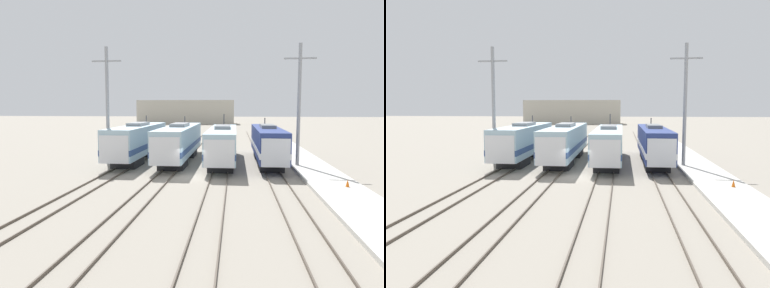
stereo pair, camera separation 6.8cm
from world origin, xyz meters
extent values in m
plane|color=gray|center=(0.00, 0.00, 0.00)|extent=(400.00, 400.00, 0.00)
cube|color=#4C4238|center=(-8.04, 0.00, 0.07)|extent=(0.07, 120.00, 0.15)
cube|color=#4C4238|center=(-6.61, 0.00, 0.07)|extent=(0.07, 120.00, 0.15)
cube|color=#4C4238|center=(-3.16, 0.00, 0.07)|extent=(0.07, 120.00, 0.15)
cube|color=#4C4238|center=(-1.72, 0.00, 0.07)|extent=(0.07, 120.00, 0.15)
cube|color=#4C4238|center=(1.72, 0.00, 0.07)|extent=(0.07, 120.00, 0.15)
cube|color=#4C4238|center=(3.16, 0.00, 0.07)|extent=(0.07, 120.00, 0.15)
cube|color=#4C4238|center=(6.61, 0.00, 0.07)|extent=(0.07, 120.00, 0.15)
cube|color=#4C4238|center=(8.04, 0.00, 0.07)|extent=(0.07, 120.00, 0.15)
cube|color=#232326|center=(-7.33, 5.12, 0.47)|extent=(2.58, 3.92, 0.95)
cube|color=#232326|center=(-7.33, 14.03, 0.47)|extent=(2.58, 3.92, 0.95)
cube|color=#9EBCCC|center=(-7.33, 9.58, 2.50)|extent=(3.03, 17.82, 3.09)
cube|color=navy|center=(-7.33, 9.58, 1.88)|extent=(3.07, 17.86, 0.56)
cube|color=silver|center=(-7.33, 1.66, 2.26)|extent=(2.79, 2.18, 2.63)
cube|color=black|center=(-7.33, 0.65, 2.84)|extent=(2.37, 0.08, 0.74)
cube|color=gray|center=(-7.33, 9.58, 4.22)|extent=(1.67, 4.45, 0.35)
cylinder|color=#38383D|center=(-7.33, 13.50, 4.58)|extent=(0.12, 0.12, 1.07)
cube|color=#232326|center=(-2.44, 4.67, 0.47)|extent=(2.55, 4.18, 0.95)
cube|color=#232326|center=(-2.44, 14.16, 0.47)|extent=(2.55, 4.18, 0.95)
cube|color=#9EBCCC|center=(-2.44, 9.42, 2.47)|extent=(3.00, 18.99, 3.04)
cube|color=navy|center=(-2.44, 9.42, 1.86)|extent=(3.04, 19.03, 0.55)
cube|color=silver|center=(-2.44, 0.90, 2.24)|extent=(2.76, 2.17, 2.59)
cube|color=black|center=(-2.44, -0.10, 2.81)|extent=(2.35, 0.08, 0.72)
cube|color=gray|center=(-2.44, 9.42, 4.17)|extent=(1.65, 4.75, 0.35)
cylinder|color=#38383D|center=(-2.44, 13.59, 4.51)|extent=(0.12, 0.12, 1.04)
cube|color=#232326|center=(2.44, 3.98, 0.47)|extent=(2.48, 4.04, 0.95)
cube|color=#232326|center=(2.44, 13.17, 0.47)|extent=(2.48, 4.04, 0.95)
cube|color=#9EBCCC|center=(2.44, 8.57, 2.39)|extent=(2.92, 18.38, 2.88)
cube|color=navy|center=(2.44, 8.57, 1.81)|extent=(2.96, 18.42, 0.52)
cube|color=silver|center=(2.44, 0.51, 2.17)|extent=(2.68, 2.45, 2.44)
cube|color=black|center=(2.44, -0.63, 2.71)|extent=(2.28, 0.08, 0.68)
cube|color=gray|center=(2.44, 8.57, 4.00)|extent=(1.60, 4.59, 0.35)
cylinder|color=#38383D|center=(2.44, 12.62, 4.58)|extent=(0.12, 0.12, 1.50)
cube|color=black|center=(7.33, 4.69, 0.47)|extent=(2.31, 3.88, 0.95)
cube|color=black|center=(7.33, 13.52, 0.47)|extent=(2.31, 3.88, 0.95)
cube|color=navy|center=(7.33, 9.11, 2.43)|extent=(2.72, 17.66, 2.96)
cube|color=silver|center=(7.33, 9.11, 1.84)|extent=(2.76, 17.70, 0.53)
cube|color=silver|center=(7.33, 1.19, 2.21)|extent=(2.50, 2.01, 2.51)
cube|color=black|center=(7.33, 0.26, 2.76)|extent=(2.13, 0.08, 0.70)
cube|color=slate|center=(7.33, 9.11, 4.08)|extent=(1.50, 4.41, 0.35)
cylinder|color=#38383D|center=(7.33, 12.99, 4.39)|extent=(0.12, 0.12, 0.97)
cylinder|color=gray|center=(-9.80, 6.26, 6.25)|extent=(0.36, 0.36, 12.50)
cube|color=gray|center=(-9.80, 6.26, 11.00)|extent=(3.19, 0.16, 0.16)
cylinder|color=gray|center=(10.16, 6.26, 6.25)|extent=(0.36, 0.36, 12.50)
cube|color=gray|center=(10.16, 6.26, 11.00)|extent=(3.19, 0.16, 0.16)
cube|color=#B7B5AD|center=(11.52, 0.00, 0.13)|extent=(4.00, 120.00, 0.27)
cone|color=orange|center=(12.16, -4.06, 0.55)|extent=(0.28, 0.28, 0.56)
cube|color=#B2AD9E|center=(-13.99, 103.46, 4.24)|extent=(34.52, 10.96, 8.47)
camera|label=1|loc=(3.80, -32.59, 6.23)|focal=35.00mm
camera|label=2|loc=(3.86, -32.58, 6.23)|focal=35.00mm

